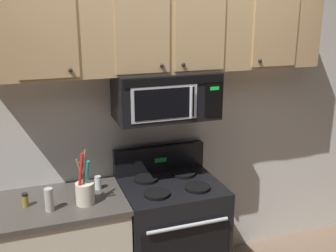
{
  "coord_description": "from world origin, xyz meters",
  "views": [
    {
      "loc": [
        -0.98,
        -2.25,
        2.21
      ],
      "look_at": [
        0.0,
        0.49,
        1.35
      ],
      "focal_mm": 43.22,
      "sensor_mm": 36.0,
      "label": 1
    }
  ],
  "objects_px": {
    "pepper_mill": "(49,200)",
    "stove_range": "(171,234)",
    "over_range_microwave": "(166,95)",
    "utensil_crock_cream": "(85,190)",
    "spice_jar": "(25,200)",
    "salt_shaker": "(98,183)"
  },
  "relations": [
    {
      "from": "utensil_crock_cream",
      "to": "spice_jar",
      "type": "relative_size",
      "value": 4.05
    },
    {
      "from": "utensil_crock_cream",
      "to": "spice_jar",
      "type": "height_order",
      "value": "utensil_crock_cream"
    },
    {
      "from": "stove_range",
      "to": "utensil_crock_cream",
      "type": "bearing_deg",
      "value": -171.37
    },
    {
      "from": "pepper_mill",
      "to": "stove_range",
      "type": "bearing_deg",
      "value": 7.65
    },
    {
      "from": "stove_range",
      "to": "salt_shaker",
      "type": "distance_m",
      "value": 0.73
    },
    {
      "from": "pepper_mill",
      "to": "salt_shaker",
      "type": "bearing_deg",
      "value": 32.12
    },
    {
      "from": "over_range_microwave",
      "to": "utensil_crock_cream",
      "type": "xyz_separation_m",
      "value": [
        -0.67,
        -0.22,
        -0.57
      ]
    },
    {
      "from": "salt_shaker",
      "to": "pepper_mill",
      "type": "distance_m",
      "value": 0.43
    },
    {
      "from": "stove_range",
      "to": "utensil_crock_cream",
      "type": "distance_m",
      "value": 0.86
    },
    {
      "from": "stove_range",
      "to": "pepper_mill",
      "type": "relative_size",
      "value": 6.95
    },
    {
      "from": "utensil_crock_cream",
      "to": "spice_jar",
      "type": "distance_m",
      "value": 0.41
    },
    {
      "from": "stove_range",
      "to": "over_range_microwave",
      "type": "distance_m",
      "value": 1.11
    },
    {
      "from": "over_range_microwave",
      "to": "spice_jar",
      "type": "distance_m",
      "value": 1.23
    },
    {
      "from": "utensil_crock_cream",
      "to": "pepper_mill",
      "type": "xyz_separation_m",
      "value": [
        -0.24,
        -0.02,
        -0.02
      ]
    },
    {
      "from": "stove_range",
      "to": "over_range_microwave",
      "type": "bearing_deg",
      "value": 90.14
    },
    {
      "from": "over_range_microwave",
      "to": "spice_jar",
      "type": "height_order",
      "value": "over_range_microwave"
    },
    {
      "from": "utensil_crock_cream",
      "to": "pepper_mill",
      "type": "relative_size",
      "value": 2.41
    },
    {
      "from": "utensil_crock_cream",
      "to": "spice_jar",
      "type": "xyz_separation_m",
      "value": [
        -0.39,
        0.1,
        -0.05
      ]
    },
    {
      "from": "stove_range",
      "to": "pepper_mill",
      "type": "distance_m",
      "value": 1.05
    },
    {
      "from": "stove_range",
      "to": "spice_jar",
      "type": "height_order",
      "value": "stove_range"
    },
    {
      "from": "stove_range",
      "to": "spice_jar",
      "type": "distance_m",
      "value": 1.16
    },
    {
      "from": "over_range_microwave",
      "to": "stove_range",
      "type": "bearing_deg",
      "value": -89.86
    }
  ]
}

